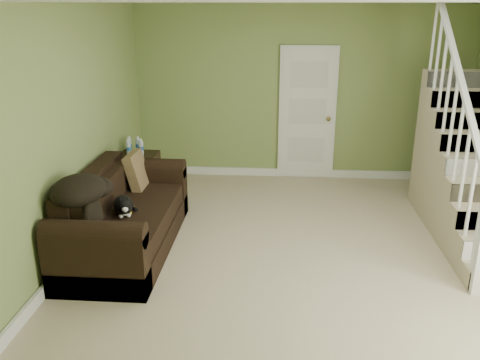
% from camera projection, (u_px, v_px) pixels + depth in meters
% --- Properties ---
extents(floor, '(5.00, 5.50, 0.01)m').
position_uv_depth(floor, '(306.00, 257.00, 5.49)').
color(floor, tan).
rests_on(floor, ground).
extents(ceiling, '(5.00, 5.50, 0.01)m').
position_uv_depth(ceiling, '(318.00, 2.00, 4.63)').
color(ceiling, white).
rests_on(ceiling, wall_back).
extents(wall_back, '(5.00, 0.04, 2.60)m').
position_uv_depth(wall_back, '(301.00, 94.00, 7.65)').
color(wall_back, '#7E944F').
rests_on(wall_back, floor).
extents(wall_front, '(5.00, 0.04, 2.60)m').
position_uv_depth(wall_front, '(343.00, 283.00, 2.47)').
color(wall_front, '#7E944F').
rests_on(wall_front, floor).
extents(wall_left, '(0.04, 5.50, 2.60)m').
position_uv_depth(wall_left, '(68.00, 135.00, 5.24)').
color(wall_left, '#7E944F').
rests_on(wall_left, floor).
extents(baseboard_back, '(5.00, 0.04, 0.12)m').
position_uv_depth(baseboard_back, '(298.00, 173.00, 8.03)').
color(baseboard_back, white).
rests_on(baseboard_back, floor).
extents(baseboard_left, '(0.04, 5.50, 0.12)m').
position_uv_depth(baseboard_left, '(83.00, 244.00, 5.65)').
color(baseboard_left, white).
rests_on(baseboard_left, floor).
extents(door, '(0.86, 0.12, 2.02)m').
position_uv_depth(door, '(307.00, 114.00, 7.70)').
color(door, white).
rests_on(door, floor).
extents(staircase, '(1.00, 2.51, 2.82)m').
position_uv_depth(staircase, '(473.00, 176.00, 6.04)').
color(staircase, tan).
rests_on(staircase, floor).
extents(sofa, '(0.95, 2.21, 0.87)m').
position_uv_depth(sofa, '(123.00, 220.00, 5.59)').
color(sofa, black).
rests_on(sofa, floor).
extents(side_table, '(0.54, 0.54, 0.87)m').
position_uv_depth(side_table, '(138.00, 176.00, 7.04)').
color(side_table, black).
rests_on(side_table, floor).
extents(cat, '(0.35, 0.53, 0.26)m').
position_uv_depth(cat, '(123.00, 206.00, 5.35)').
color(cat, black).
rests_on(cat, sofa).
extents(banana, '(0.16, 0.20, 0.06)m').
position_uv_depth(banana, '(128.00, 211.00, 5.41)').
color(banana, gold).
rests_on(banana, sofa).
extents(throw_pillow, '(0.22, 0.46, 0.47)m').
position_uv_depth(throw_pillow, '(137.00, 171.00, 6.17)').
color(throw_pillow, '#472D1C').
rests_on(throw_pillow, sofa).
extents(throw_blanket, '(0.69, 0.78, 0.27)m').
position_uv_depth(throw_blanket, '(78.00, 190.00, 4.85)').
color(throw_blanket, black).
rests_on(throw_blanket, sofa).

